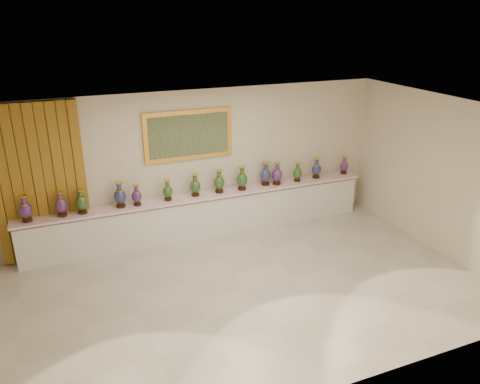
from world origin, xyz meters
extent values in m
plane|color=beige|center=(0.00, 0.00, 0.00)|extent=(8.00, 8.00, 0.00)
plane|color=beige|center=(0.00, 2.50, 1.50)|extent=(8.00, 0.00, 8.00)
plane|color=beige|center=(4.00, 0.00, 1.50)|extent=(0.00, 5.00, 5.00)
plane|color=white|center=(0.00, 0.00, 3.00)|extent=(8.00, 8.00, 0.00)
cube|color=#B87A27|center=(-3.03, 2.44, 1.50)|extent=(1.64, 0.14, 2.95)
cube|color=gold|center=(-0.20, 2.46, 2.12)|extent=(1.80, 0.06, 1.00)
cube|color=#1A351F|center=(-0.20, 2.42, 2.12)|extent=(1.62, 0.02, 0.82)
cube|color=white|center=(0.00, 2.27, 0.41)|extent=(7.20, 0.42, 0.81)
cube|color=#FFD6DD|center=(0.00, 2.25, 0.88)|extent=(7.28, 0.48, 0.05)
cylinder|color=#33190E|center=(-3.32, 2.21, 0.92)|extent=(0.17, 0.17, 0.05)
cone|color=gold|center=(-3.32, 2.21, 0.98)|extent=(0.15, 0.15, 0.03)
ellipsoid|color=#2B0F4C|center=(-3.32, 2.21, 1.12)|extent=(0.23, 0.23, 0.29)
cylinder|color=gold|center=(-3.32, 2.21, 1.24)|extent=(0.16, 0.16, 0.01)
cylinder|color=#2B0F4C|center=(-3.32, 2.21, 1.30)|extent=(0.09, 0.09, 0.10)
cone|color=#2B0F4C|center=(-3.32, 2.21, 1.37)|extent=(0.16, 0.16, 0.04)
cylinder|color=gold|center=(-3.32, 2.21, 1.39)|extent=(0.16, 0.16, 0.01)
cylinder|color=#33190E|center=(-2.72, 2.22, 0.92)|extent=(0.17, 0.17, 0.05)
cone|color=gold|center=(-2.72, 2.22, 0.98)|extent=(0.15, 0.15, 0.03)
ellipsoid|color=#2B0F4C|center=(-2.72, 2.22, 1.11)|extent=(0.28, 0.28, 0.27)
cylinder|color=gold|center=(-2.72, 2.22, 1.22)|extent=(0.15, 0.15, 0.01)
cylinder|color=#2B0F4C|center=(-2.72, 2.22, 1.28)|extent=(0.09, 0.09, 0.10)
cone|color=#2B0F4C|center=(-2.72, 2.22, 1.35)|extent=(0.15, 0.15, 0.04)
cylinder|color=gold|center=(-2.72, 2.22, 1.37)|extent=(0.15, 0.15, 0.01)
cylinder|color=#33190E|center=(-2.37, 2.21, 0.92)|extent=(0.17, 0.17, 0.05)
cone|color=gold|center=(-2.37, 2.21, 0.97)|extent=(0.15, 0.15, 0.03)
ellipsoid|color=black|center=(-2.37, 2.21, 1.10)|extent=(0.22, 0.22, 0.27)
cylinder|color=gold|center=(-2.37, 2.21, 1.22)|extent=(0.15, 0.15, 0.01)
cylinder|color=black|center=(-2.37, 2.21, 1.28)|extent=(0.09, 0.09, 0.10)
cone|color=black|center=(-2.37, 2.21, 1.35)|extent=(0.15, 0.15, 0.04)
cylinder|color=gold|center=(-2.37, 2.21, 1.36)|extent=(0.15, 0.15, 0.01)
cylinder|color=#33190E|center=(-1.66, 2.24, 0.92)|extent=(0.18, 0.18, 0.05)
cone|color=gold|center=(-1.66, 2.24, 0.98)|extent=(0.15, 0.15, 0.03)
ellipsoid|color=#0E1641|center=(-1.66, 2.24, 1.12)|extent=(0.31, 0.31, 0.29)
cylinder|color=gold|center=(-1.66, 2.24, 1.24)|extent=(0.16, 0.16, 0.01)
cylinder|color=#0E1641|center=(-1.66, 2.24, 1.30)|extent=(0.09, 0.09, 0.11)
cone|color=#0E1641|center=(-1.66, 2.24, 1.38)|extent=(0.16, 0.16, 0.04)
cylinder|color=gold|center=(-1.66, 2.24, 1.40)|extent=(0.16, 0.16, 0.01)
cylinder|color=#33190E|center=(-1.35, 2.21, 0.92)|extent=(0.15, 0.15, 0.04)
cone|color=gold|center=(-1.35, 2.21, 0.97)|extent=(0.13, 0.13, 0.03)
ellipsoid|color=#2B0F4C|center=(-1.35, 2.21, 1.08)|extent=(0.24, 0.24, 0.24)
cylinder|color=gold|center=(-1.35, 2.21, 1.19)|extent=(0.13, 0.13, 0.01)
cylinder|color=#2B0F4C|center=(-1.35, 2.21, 1.24)|extent=(0.08, 0.08, 0.09)
cone|color=#2B0F4C|center=(-1.35, 2.21, 1.30)|extent=(0.13, 0.13, 0.03)
cylinder|color=gold|center=(-1.35, 2.21, 1.32)|extent=(0.14, 0.14, 0.01)
cylinder|color=#33190E|center=(-0.74, 2.23, 0.92)|extent=(0.15, 0.15, 0.04)
cone|color=gold|center=(-0.74, 2.23, 0.97)|extent=(0.13, 0.13, 0.03)
ellipsoid|color=black|center=(-0.74, 2.23, 1.08)|extent=(0.25, 0.25, 0.24)
cylinder|color=gold|center=(-0.74, 2.23, 1.19)|extent=(0.13, 0.13, 0.01)
cylinder|color=black|center=(-0.74, 2.23, 1.24)|extent=(0.08, 0.08, 0.09)
cone|color=black|center=(-0.74, 2.23, 1.30)|extent=(0.13, 0.13, 0.03)
cylinder|color=gold|center=(-0.74, 2.23, 1.32)|extent=(0.14, 0.14, 0.01)
cylinder|color=#33190E|center=(-0.16, 2.25, 0.92)|extent=(0.16, 0.16, 0.05)
cone|color=gold|center=(-0.16, 2.25, 0.97)|extent=(0.14, 0.14, 0.03)
ellipsoid|color=black|center=(-0.16, 2.25, 1.10)|extent=(0.24, 0.24, 0.27)
cylinder|color=gold|center=(-0.16, 2.25, 1.22)|extent=(0.15, 0.15, 0.01)
cylinder|color=black|center=(-0.16, 2.25, 1.27)|extent=(0.09, 0.09, 0.10)
cone|color=black|center=(-0.16, 2.25, 1.34)|extent=(0.15, 0.15, 0.04)
cylinder|color=gold|center=(-0.16, 2.25, 1.36)|extent=(0.15, 0.15, 0.01)
cylinder|color=#33190E|center=(0.35, 2.25, 0.92)|extent=(0.17, 0.17, 0.05)
cone|color=gold|center=(0.35, 2.25, 0.98)|extent=(0.15, 0.15, 0.03)
ellipsoid|color=black|center=(0.35, 2.25, 1.11)|extent=(0.26, 0.26, 0.28)
cylinder|color=gold|center=(0.35, 2.25, 1.23)|extent=(0.16, 0.16, 0.01)
cylinder|color=black|center=(0.35, 2.25, 1.29)|extent=(0.09, 0.09, 0.10)
cone|color=black|center=(0.35, 2.25, 1.36)|extent=(0.16, 0.16, 0.04)
cylinder|color=gold|center=(0.35, 2.25, 1.38)|extent=(0.16, 0.16, 0.01)
cylinder|color=#33190E|center=(0.84, 2.22, 0.93)|extent=(0.18, 0.18, 0.05)
cone|color=gold|center=(0.84, 2.22, 0.98)|extent=(0.16, 0.16, 0.03)
ellipsoid|color=black|center=(0.84, 2.22, 1.12)|extent=(0.26, 0.26, 0.29)
cylinder|color=gold|center=(0.84, 2.22, 1.25)|extent=(0.16, 0.16, 0.01)
cylinder|color=black|center=(0.84, 2.22, 1.31)|extent=(0.09, 0.09, 0.11)
cone|color=black|center=(0.84, 2.22, 1.38)|extent=(0.16, 0.16, 0.04)
cylinder|color=gold|center=(0.84, 2.22, 1.40)|extent=(0.17, 0.17, 0.01)
cylinder|color=#33190E|center=(1.42, 2.29, 0.93)|extent=(0.18, 0.18, 0.05)
cone|color=gold|center=(1.42, 2.29, 0.98)|extent=(0.16, 0.16, 0.03)
ellipsoid|color=#0E1641|center=(1.42, 2.29, 1.12)|extent=(0.27, 0.27, 0.29)
cylinder|color=gold|center=(1.42, 2.29, 1.24)|extent=(0.16, 0.16, 0.01)
cylinder|color=#0E1641|center=(1.42, 2.29, 1.31)|extent=(0.09, 0.09, 0.11)
cone|color=#0E1641|center=(1.42, 2.29, 1.38)|extent=(0.16, 0.16, 0.04)
cylinder|color=gold|center=(1.42, 2.29, 1.40)|extent=(0.17, 0.17, 0.01)
cylinder|color=#33190E|center=(1.66, 2.22, 0.92)|extent=(0.17, 0.17, 0.05)
cone|color=gold|center=(1.66, 2.22, 0.98)|extent=(0.15, 0.15, 0.03)
ellipsoid|color=#2B0F4C|center=(1.66, 2.22, 1.11)|extent=(0.29, 0.29, 0.29)
cylinder|color=gold|center=(1.66, 2.22, 1.24)|extent=(0.16, 0.16, 0.01)
cylinder|color=#2B0F4C|center=(1.66, 2.22, 1.30)|extent=(0.09, 0.09, 0.10)
cone|color=#2B0F4C|center=(1.66, 2.22, 1.37)|extent=(0.16, 0.16, 0.04)
cylinder|color=gold|center=(1.66, 2.22, 1.39)|extent=(0.16, 0.16, 0.01)
cylinder|color=#33190E|center=(2.17, 2.23, 0.92)|extent=(0.15, 0.15, 0.04)
cone|color=gold|center=(2.17, 2.23, 0.97)|extent=(0.13, 0.13, 0.03)
ellipsoid|color=black|center=(2.17, 2.23, 1.08)|extent=(0.25, 0.25, 0.24)
cylinder|color=gold|center=(2.17, 2.23, 1.18)|extent=(0.13, 0.13, 0.01)
cylinder|color=black|center=(2.17, 2.23, 1.24)|extent=(0.08, 0.08, 0.09)
cone|color=black|center=(2.17, 2.23, 1.30)|extent=(0.13, 0.13, 0.03)
cylinder|color=gold|center=(2.17, 2.23, 1.31)|extent=(0.14, 0.14, 0.01)
cylinder|color=#33190E|center=(2.67, 2.27, 0.92)|extent=(0.16, 0.16, 0.05)
cone|color=gold|center=(2.67, 2.27, 0.97)|extent=(0.14, 0.14, 0.03)
ellipsoid|color=#0E1641|center=(2.67, 2.27, 1.10)|extent=(0.26, 0.26, 0.26)
cylinder|color=gold|center=(2.67, 2.27, 1.21)|extent=(0.14, 0.14, 0.01)
cylinder|color=#0E1641|center=(2.67, 2.27, 1.27)|extent=(0.08, 0.08, 0.10)
cone|color=#0E1641|center=(2.67, 2.27, 1.33)|extent=(0.14, 0.14, 0.04)
cylinder|color=gold|center=(2.67, 2.27, 1.35)|extent=(0.15, 0.15, 0.01)
cylinder|color=#33190E|center=(3.41, 2.28, 0.92)|extent=(0.14, 0.14, 0.04)
cone|color=gold|center=(3.41, 2.28, 0.96)|extent=(0.13, 0.13, 0.03)
ellipsoid|color=#2B0F4C|center=(3.41, 2.28, 1.08)|extent=(0.24, 0.24, 0.23)
cylinder|color=gold|center=(3.41, 2.28, 1.18)|extent=(0.13, 0.13, 0.01)
cylinder|color=#2B0F4C|center=(3.41, 2.28, 1.23)|extent=(0.08, 0.08, 0.09)
cone|color=#2B0F4C|center=(3.41, 2.28, 1.29)|extent=(0.13, 0.13, 0.03)
cylinder|color=gold|center=(3.41, 2.28, 1.30)|extent=(0.13, 0.13, 0.01)
camera|label=1|loc=(-2.68, -6.26, 4.45)|focal=35.00mm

